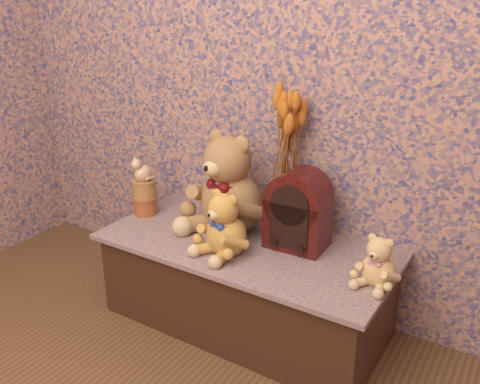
% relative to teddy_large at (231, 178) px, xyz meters
% --- Properties ---
extents(display_shelf, '(1.21, 0.59, 0.38)m').
position_rel_teddy_large_xyz_m(display_shelf, '(0.13, -0.09, -0.42)').
color(display_shelf, '#36456E').
rests_on(display_shelf, ground).
extents(teddy_large, '(0.44, 0.50, 0.46)m').
position_rel_teddy_large_xyz_m(teddy_large, '(0.00, 0.00, 0.00)').
color(teddy_large, olive).
rests_on(teddy_large, display_shelf).
extents(teddy_medium, '(0.28, 0.31, 0.28)m').
position_rel_teddy_large_xyz_m(teddy_medium, '(0.11, -0.20, -0.09)').
color(teddy_medium, '#CA8839').
rests_on(teddy_medium, display_shelf).
extents(teddy_small, '(0.19, 0.21, 0.20)m').
position_rel_teddy_large_xyz_m(teddy_small, '(0.69, -0.12, -0.13)').
color(teddy_small, tan).
rests_on(teddy_small, display_shelf).
extents(cathedral_radio, '(0.24, 0.18, 0.32)m').
position_rel_teddy_large_xyz_m(cathedral_radio, '(0.32, -0.00, -0.07)').
color(cathedral_radio, '#340909').
rests_on(cathedral_radio, display_shelf).
extents(ceramic_vase, '(0.14, 0.14, 0.18)m').
position_rel_teddy_large_xyz_m(ceramic_vase, '(0.22, 0.09, -0.14)').
color(ceramic_vase, tan).
rests_on(ceramic_vase, display_shelf).
extents(dried_stalks, '(0.28, 0.28, 0.41)m').
position_rel_teddy_large_xyz_m(dried_stalks, '(0.22, 0.09, 0.16)').
color(dried_stalks, '#C3661F').
rests_on(dried_stalks, ceramic_vase).
extents(biscuit_tin_lower, '(0.14, 0.14, 0.08)m').
position_rel_teddy_large_xyz_m(biscuit_tin_lower, '(-0.42, -0.08, -0.19)').
color(biscuit_tin_lower, '#B67935').
rests_on(biscuit_tin_lower, display_shelf).
extents(biscuit_tin_upper, '(0.12, 0.12, 0.08)m').
position_rel_teddy_large_xyz_m(biscuit_tin_upper, '(-0.42, -0.08, -0.11)').
color(biscuit_tin_upper, '#D4B85C').
rests_on(biscuit_tin_upper, biscuit_tin_lower).
extents(cat_figurine, '(0.12, 0.12, 0.12)m').
position_rel_teddy_large_xyz_m(cat_figurine, '(-0.42, -0.08, -0.01)').
color(cat_figurine, silver).
rests_on(cat_figurine, biscuit_tin_upper).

